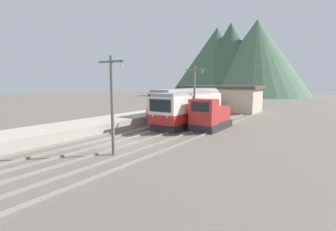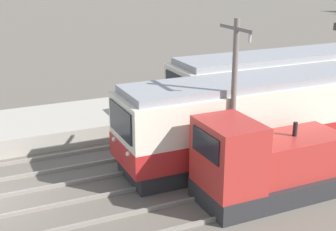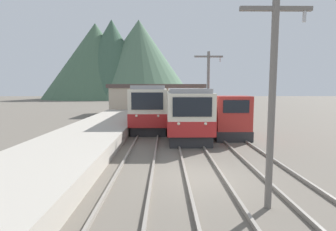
{
  "view_description": "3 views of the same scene",
  "coord_description": "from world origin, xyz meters",
  "px_view_note": "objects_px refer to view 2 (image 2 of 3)",
  "views": [
    {
      "loc": [
        13.09,
        -14.26,
        4.45
      ],
      "look_at": [
        -0.19,
        6.71,
        1.35
      ],
      "focal_mm": 28.0,
      "sensor_mm": 36.0,
      "label": 1
    },
    {
      "loc": [
        15.2,
        -0.25,
        7.88
      ],
      "look_at": [
        -1.21,
        7.27,
        1.91
      ],
      "focal_mm": 50.0,
      "sensor_mm": 36.0,
      "label": 2
    },
    {
      "loc": [
        -1.36,
        -10.07,
        3.56
      ],
      "look_at": [
        -1.14,
        8.51,
        1.58
      ],
      "focal_mm": 28.0,
      "sensor_mm": 36.0,
      "label": 3
    }
  ],
  "objects_px": {
    "commuter_train_left": "(300,90)",
    "shunting_locomotive": "(265,165)",
    "commuter_train_center": "(250,122)",
    "catenary_mast_mid": "(234,96)"
  },
  "relations": [
    {
      "from": "commuter_train_left",
      "to": "shunting_locomotive",
      "type": "xyz_separation_m",
      "value": [
        5.8,
        -6.24,
        -0.52
      ]
    },
    {
      "from": "commuter_train_center",
      "to": "commuter_train_left",
      "type": "bearing_deg",
      "value": 120.01
    },
    {
      "from": "shunting_locomotive",
      "to": "catenary_mast_mid",
      "type": "distance_m",
      "value": 2.64
    },
    {
      "from": "shunting_locomotive",
      "to": "commuter_train_left",
      "type": "bearing_deg",
      "value": 132.92
    },
    {
      "from": "commuter_train_center",
      "to": "catenary_mast_mid",
      "type": "distance_m",
      "value": 2.93
    },
    {
      "from": "shunting_locomotive",
      "to": "catenary_mast_mid",
      "type": "xyz_separation_m",
      "value": [
        -1.49,
        -0.45,
        2.14
      ]
    },
    {
      "from": "catenary_mast_mid",
      "to": "commuter_train_left",
      "type": "bearing_deg",
      "value": 122.8
    },
    {
      "from": "shunting_locomotive",
      "to": "catenary_mast_mid",
      "type": "relative_size",
      "value": 0.89
    },
    {
      "from": "shunting_locomotive",
      "to": "commuter_train_center",
      "type": "bearing_deg",
      "value": 155.16
    },
    {
      "from": "commuter_train_left",
      "to": "catenary_mast_mid",
      "type": "xyz_separation_m",
      "value": [
        4.31,
        -6.69,
        1.62
      ]
    }
  ]
}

